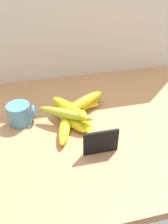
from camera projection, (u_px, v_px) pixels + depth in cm
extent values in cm
cube|color=tan|center=(81.00, 129.00, 87.84)|extent=(110.00, 76.00, 3.00)
cube|color=silver|center=(59.00, 6.00, 98.80)|extent=(130.00, 2.00, 70.00)
cube|color=black|center=(101.00, 142.00, 73.87)|extent=(11.00, 0.80, 8.40)
cube|color=olive|center=(100.00, 150.00, 76.79)|extent=(9.90, 1.20, 0.60)
cylinder|color=teal|center=(19.00, 114.00, 86.17)|extent=(8.12, 8.12, 7.60)
torus|color=teal|center=(34.00, 112.00, 87.11)|extent=(1.00, 5.25, 5.25)
ellipsoid|color=gold|center=(83.00, 107.00, 93.56)|extent=(18.91, 12.46, 3.48)
ellipsoid|color=yellow|center=(65.00, 126.00, 83.89)|extent=(9.17, 19.78, 3.81)
ellipsoid|color=gold|center=(73.00, 106.00, 93.87)|extent=(19.06, 6.04, 3.60)
ellipsoid|color=yellow|center=(68.00, 119.00, 87.23)|extent=(11.69, 18.56, 3.58)
ellipsoid|color=yellow|center=(83.00, 118.00, 87.74)|extent=(3.57, 20.11, 3.46)
ellipsoid|color=yellow|center=(69.00, 108.00, 86.19)|extent=(12.68, 17.70, 3.89)
ellipsoid|color=#B2C533|center=(66.00, 114.00, 84.09)|extent=(18.41, 13.44, 3.20)
ellipsoid|color=yellow|center=(85.00, 101.00, 90.47)|extent=(18.33, 13.10, 3.47)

